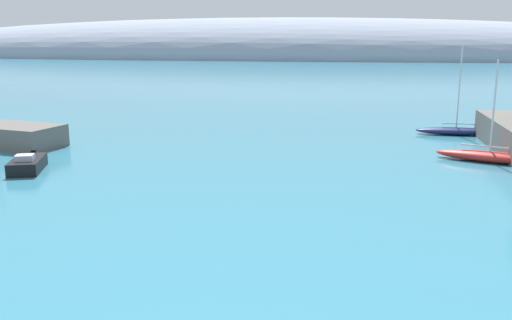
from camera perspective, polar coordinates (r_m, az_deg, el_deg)
The scene contains 4 objects.
distant_ridge at distance 239.59m, azimuth 1.46°, elevation 10.40°, with size 387.10×69.43×32.81m, color #8E99AD.
sailboat_red_near_shore at distance 45.90m, azimuth 22.68°, elevation 0.37°, with size 8.01×4.29×7.71m.
sailboat_navy_mid_mooring at distance 57.29m, azimuth 19.71°, elevation 2.86°, with size 7.56×1.76×8.53m.
motorboat_black_alongside_breakwater at distance 42.78m, azimuth -22.26°, elevation -0.39°, with size 3.26×4.73×1.29m.
Camera 1 is at (8.12, -10.09, 9.45)m, focal length 39.26 mm.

